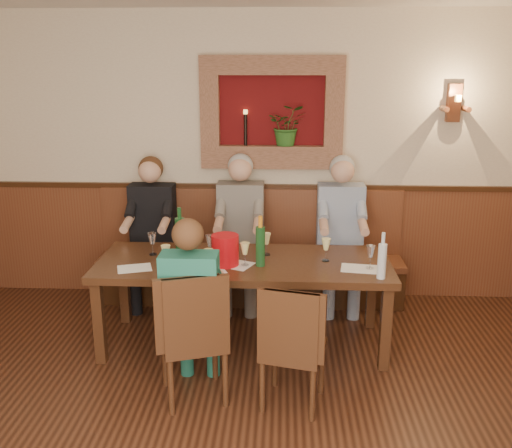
{
  "coord_description": "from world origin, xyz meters",
  "views": [
    {
      "loc": [
        0.31,
        -2.55,
        2.34
      ],
      "look_at": [
        0.1,
        1.9,
        1.05
      ],
      "focal_mm": 40.0,
      "sensor_mm": 36.0,
      "label": 1
    }
  ],
  "objects": [
    {
      "name": "wall_sconce",
      "position": [
        1.9,
        2.93,
        1.94
      ],
      "size": [
        0.25,
        0.2,
        0.35
      ],
      "color": "brown",
      "rests_on": "ground"
    },
    {
      "name": "wainscoting",
      "position": [
        0.0,
        -0.0,
        0.59
      ],
      "size": [
        6.02,
        6.02,
        1.15
      ],
      "color": "brown",
      "rests_on": "ground"
    },
    {
      "name": "wine_glass_6",
      "position": [
        -0.25,
        1.56,
        0.85
      ],
      "size": [
        0.08,
        0.08,
        0.19
      ],
      "primitive_type": null,
      "color": "#FDF697",
      "rests_on": "dining_table"
    },
    {
      "name": "wine_bottle_green_b",
      "position": [
        -0.53,
        1.92,
        0.93
      ],
      "size": [
        0.1,
        0.1,
        0.42
      ],
      "rotation": [
        0.0,
        0.0,
        0.38
      ],
      "color": "#19471E",
      "rests_on": "dining_table"
    },
    {
      "name": "tasting_sheet_c",
      "position": [
        0.93,
        1.7,
        0.75
      ],
      "size": [
        0.31,
        0.24,
        0.0
      ],
      "primitive_type": "cube",
      "rotation": [
        0.0,
        0.0,
        -0.14
      ],
      "color": "white",
      "rests_on": "dining_table"
    },
    {
      "name": "person_bench_mid",
      "position": [
        -0.09,
        2.69,
        0.62
      ],
      "size": [
        0.45,
        0.55,
        1.49
      ],
      "color": "#514E4A",
      "rests_on": "ground"
    },
    {
      "name": "person_chair_front",
      "position": [
        -0.3,
        1.07,
        0.55
      ],
      "size": [
        0.39,
        0.47,
        1.35
      ],
      "color": "#19585A",
      "rests_on": "ground"
    },
    {
      "name": "wine_glass_3",
      "position": [
        1.01,
        1.71,
        0.85
      ],
      "size": [
        0.08,
        0.08,
        0.19
      ],
      "primitive_type": null,
      "color": "white",
      "rests_on": "dining_table"
    },
    {
      "name": "wine_glass_4",
      "position": [
        0.18,
        2.0,
        0.85
      ],
      "size": [
        0.08,
        0.08,
        0.19
      ],
      "primitive_type": null,
      "color": "#FDF697",
      "rests_on": "dining_table"
    },
    {
      "name": "spittoon_bucket",
      "position": [
        -0.14,
        1.74,
        0.87
      ],
      "size": [
        0.28,
        0.28,
        0.25
      ],
      "primitive_type": "cylinder",
      "rotation": [
        0.0,
        0.0,
        -0.37
      ],
      "color": "red",
      "rests_on": "dining_table"
    },
    {
      "name": "wine_glass_1",
      "position": [
        0.67,
        1.88,
        0.85
      ],
      "size": [
        0.08,
        0.08,
        0.19
      ],
      "primitive_type": null,
      "color": "#FDF697",
      "rests_on": "dining_table"
    },
    {
      "name": "person_bench_right",
      "position": [
        0.87,
        2.69,
        0.61
      ],
      "size": [
        0.44,
        0.54,
        1.48
      ],
      "color": "navy",
      "rests_on": "ground"
    },
    {
      "name": "bench",
      "position": [
        0.0,
        2.79,
        0.33
      ],
      "size": [
        3.0,
        0.45,
        1.11
      ],
      "color": "#381E0F",
      "rests_on": "ground"
    },
    {
      "name": "tasting_sheet_d",
      "position": [
        -0.26,
        1.57,
        0.75
      ],
      "size": [
        0.34,
        0.29,
        0.0
      ],
      "primitive_type": "cube",
      "rotation": [
        0.0,
        0.0,
        0.39
      ],
      "color": "white",
      "rests_on": "dining_table"
    },
    {
      "name": "wine_bottle_green_a",
      "position": [
        0.14,
        1.74,
        0.92
      ],
      "size": [
        0.08,
        0.08,
        0.41
      ],
      "rotation": [
        0.0,
        0.0,
        0.09
      ],
      "color": "#19471E",
      "rests_on": "dining_table"
    },
    {
      "name": "tasting_sheet_b",
      "position": [
        -0.08,
        1.76,
        0.75
      ],
      "size": [
        0.36,
        0.32,
        0.0
      ],
      "primitive_type": "cube",
      "rotation": [
        0.0,
        0.0,
        -0.43
      ],
      "color": "white",
      "rests_on": "dining_table"
    },
    {
      "name": "tasting_sheet_a",
      "position": [
        -0.85,
        1.63,
        0.75
      ],
      "size": [
        0.31,
        0.26,
        0.0
      ],
      "primitive_type": "cube",
      "rotation": [
        0.0,
        0.0,
        0.31
      ],
      "color": "white",
      "rests_on": "dining_table"
    },
    {
      "name": "dining_table",
      "position": [
        0.0,
        1.85,
        0.68
      ],
      "size": [
        2.4,
        0.9,
        0.75
      ],
      "color": "#361D10",
      "rests_on": "ground"
    },
    {
      "name": "room_shell",
      "position": [
        0.0,
        0.0,
        1.89
      ],
      "size": [
        6.04,
        6.04,
        2.82
      ],
      "color": "beige",
      "rests_on": "ground"
    },
    {
      "name": "chair_near_right",
      "position": [
        0.4,
        0.97,
        0.27
      ],
      "size": [
        0.49,
        0.49,
        0.92
      ],
      "rotation": [
        0.0,
        0.0,
        -0.24
      ],
      "color": "#361D10",
      "rests_on": "ground"
    },
    {
      "name": "wine_glass_5",
      "position": [
        -0.28,
        1.92,
        0.85
      ],
      "size": [
        0.08,
        0.08,
        0.19
      ],
      "primitive_type": null,
      "color": "white",
      "rests_on": "dining_table"
    },
    {
      "name": "chair_near_left",
      "position": [
        -0.3,
        1.02,
        0.29
      ],
      "size": [
        0.55,
        0.55,
        0.99
      ],
      "rotation": [
        0.0,
        0.0,
        0.31
      ],
      "color": "#361D10",
      "rests_on": "ground"
    },
    {
      "name": "wall_niche",
      "position": [
        0.24,
        2.94,
        1.81
      ],
      "size": [
        1.36,
        0.3,
        1.06
      ],
      "color": "#570C0E",
      "rests_on": "ground"
    },
    {
      "name": "person_bench_left",
      "position": [
        -0.95,
        2.69,
        0.6
      ],
      "size": [
        0.43,
        0.53,
        1.45
      ],
      "color": "black",
      "rests_on": "ground"
    },
    {
      "name": "water_bottle",
      "position": [
        1.06,
        1.51,
        0.89
      ],
      "size": [
        0.08,
        0.08,
        0.36
      ],
      "rotation": [
        0.0,
        0.0,
        0.27
      ],
      "color": "silver",
      "rests_on": "dining_table"
    },
    {
      "name": "wine_glass_7",
      "position": [
        -0.6,
        1.64,
        0.85
      ],
      "size": [
        0.08,
        0.08,
        0.19
      ],
      "primitive_type": null,
      "color": "#FDF697",
      "rests_on": "dining_table"
    },
    {
      "name": "wine_glass_0",
      "position": [
        0.02,
        1.74,
        0.85
      ],
      "size": [
        0.08,
        0.08,
        0.19
      ],
      "primitive_type": null,
      "color": "#FDF697",
      "rests_on": "dining_table"
    },
    {
      "name": "wine_glass_2",
      "position": [
        -0.78,
        1.96,
        0.85
      ],
      "size": [
        0.08,
        0.08,
        0.19
      ],
      "primitive_type": null,
      "color": "white",
      "rests_on": "dining_table"
    }
  ]
}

